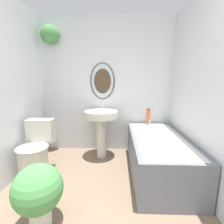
% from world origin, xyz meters
% --- Properties ---
extents(wall_back, '(2.46, 0.31, 2.40)m').
position_xyz_m(wall_back, '(-0.08, 2.60, 1.27)').
color(wall_back, silver).
rests_on(wall_back, ground_plane).
extents(wall_right, '(0.06, 2.70, 2.40)m').
position_xyz_m(wall_right, '(1.20, 1.29, 1.20)').
color(wall_right, silver).
rests_on(wall_right, ground_plane).
extents(toilet, '(0.40, 0.55, 0.75)m').
position_xyz_m(toilet, '(-0.91, 1.64, 0.32)').
color(toilet, beige).
rests_on(toilet, ground_plane).
extents(pedestal_sink, '(0.56, 0.56, 0.90)m').
position_xyz_m(pedestal_sink, '(-0.07, 2.26, 0.60)').
color(pedestal_sink, beige).
rests_on(pedestal_sink, ground_plane).
extents(bathtub, '(0.74, 1.52, 0.61)m').
position_xyz_m(bathtub, '(0.78, 1.77, 0.28)').
color(bathtub, slate).
rests_on(bathtub, ground_plane).
extents(shampoo_bottle, '(0.07, 0.07, 0.21)m').
position_xyz_m(shampoo_bottle, '(0.74, 2.43, 0.71)').
color(shampoo_bottle, '#DB6633').
rests_on(shampoo_bottle, bathtub).
extents(potted_plant, '(0.44, 0.44, 0.58)m').
position_xyz_m(potted_plant, '(-0.49, 0.86, 0.34)').
color(potted_plant, silver).
rests_on(potted_plant, ground_plane).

